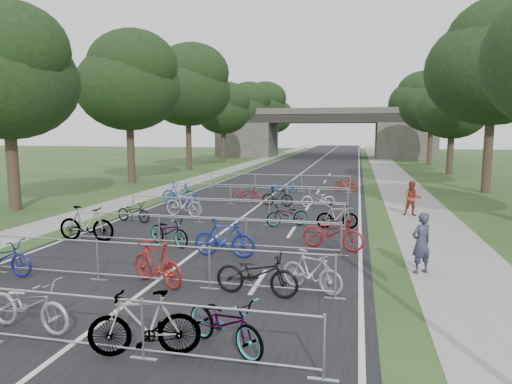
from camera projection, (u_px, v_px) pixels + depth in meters
The scene contains 47 objects.
road at pixel (313, 164), 53.04m from camera, with size 11.00×140.00×0.01m, color black.
sidewalk_right at pixel (385, 165), 51.32m from camera, with size 3.00×140.00×0.01m, color gray.
sidewalk_left at pixel (251, 163), 54.67m from camera, with size 2.00×140.00×0.01m, color gray.
lane_markings at pixel (313, 164), 53.05m from camera, with size 0.12×140.00×0.00m, color silver.
overpass_bridge at pixel (324, 133), 67.08m from camera, with size 31.00×8.00×7.05m.
tree_left_0 at pixel (7, 76), 21.69m from camera, with size 6.72×6.72×10.25m.
tree_left_1 at pixel (129, 84), 33.18m from camera, with size 7.56×7.56×11.53m.
tree_right_1 at pixel (496, 65), 27.81m from camera, with size 8.18×8.18×12.47m.
tree_left_2 at pixel (188, 87), 44.68m from camera, with size 8.40×8.40×12.81m.
tree_right_2 at pixel (454, 107), 39.67m from camera, with size 6.16×6.16×9.39m.
tree_left_3 at pixel (224, 110), 56.50m from camera, with size 6.72×6.72×10.25m.
tree_right_3 at pixel (433, 103), 51.15m from camera, with size 7.17×7.17×10.93m.
tree_left_4 at pixel (247, 108), 68.00m from camera, with size 7.56×7.56×11.53m.
tree_right_4 at pixel (420, 101), 62.62m from camera, with size 8.18×8.18×12.47m.
tree_left_5 at pixel (263, 106), 79.50m from camera, with size 8.40×8.40×12.81m.
tree_right_5 at pixel (410, 118), 74.49m from camera, with size 6.16×6.16×9.39m.
tree_left_6 at pixel (275, 118), 91.32m from camera, with size 6.72×6.72×10.25m.
tree_right_6 at pixel (403, 114), 85.97m from camera, with size 7.17×7.17×10.93m.
barrier_row_1 at pixel (63, 321), 8.10m from camera, with size 9.70×0.08×1.10m.
barrier_row_2 at pixel (152, 264), 11.58m from camera, with size 9.70×0.08×1.10m.
barrier_row_3 at pixel (202, 232), 15.25m from camera, with size 9.70×0.08×1.10m.
barrier_row_4 at pixel (234, 211), 19.12m from camera, with size 9.70×0.08×1.10m.
barrier_row_5 at pixel (259, 195), 23.96m from camera, with size 9.70×0.08×1.10m.
barrier_row_6 at pixel (278, 182), 29.76m from camera, with size 9.70×0.08×1.10m.
bike_5 at pixel (29, 305), 8.93m from camera, with size 0.70×2.00×1.05m, color #A09FA7.
bike_6 at pixel (144, 324), 7.88m from camera, with size 0.55×1.95×1.17m, color #A6A8AE.
bike_7 at pixel (225, 323), 8.14m from camera, with size 0.67×1.92×1.01m, color #A6A8AE.
bike_8 at pixel (2, 258), 12.32m from camera, with size 0.66×1.90×1.00m, color navy.
bike_9 at pixel (157, 263), 11.54m from camera, with size 0.54×1.90×1.14m, color maroon.
bike_10 at pixel (257, 274), 10.82m from camera, with size 0.71×2.04×1.07m, color black.
bike_11 at pixel (312, 272), 11.08m from camera, with size 0.48×1.69×1.02m, color #A5A6AD.
bike_12 at pixel (86, 224), 16.15m from camera, with size 0.59×2.09×1.25m, color #A6A8AE.
bike_13 at pixel (169, 232), 15.54m from camera, with size 0.65×1.88×0.99m, color #A6A8AE.
bike_14 at pixel (224, 238), 14.13m from camera, with size 0.56×1.98×1.19m, color navy.
bike_15 at pixel (333, 233), 15.04m from camera, with size 0.74×2.12×1.12m, color maroon.
bike_16 at pixel (134, 212), 19.55m from camera, with size 0.59×1.70×0.89m, color black.
bike_17 at pixel (184, 204), 20.67m from camera, with size 0.55×1.96×1.18m, color #98999F.
bike_18 at pixel (287, 215), 18.73m from camera, with size 0.61×1.76×0.93m, color #A6A8AE.
bike_19 at pixel (337, 217), 18.23m from camera, with size 0.46×1.64×0.99m, color #A6A8AE.
bike_20 at pixel (179, 193), 24.48m from camera, with size 0.54×1.91×1.15m, color #1B3597.
bike_21 at pixel (247, 194), 24.93m from camera, with size 0.62×1.78×0.94m, color maroon.
bike_22 at pixel (277, 197), 23.64m from camera, with size 0.47×1.66×1.00m, color black.
bike_23 at pixel (318, 199), 23.35m from camera, with size 0.59×1.70×0.90m, color #AEADB5.
bike_26 at pixel (284, 186), 28.81m from camera, with size 0.58×1.67×0.88m, color navy.
bike_27 at pixel (345, 184), 29.32m from camera, with size 0.48×1.70×1.02m, color maroon.
pedestrian_a at pixel (421, 243), 12.49m from camera, with size 0.62×0.41×1.70m, color #2D2D44.
pedestrian_b at pixel (412, 199), 20.94m from camera, with size 0.78×0.61×1.61m, color maroon.
Camera 1 is at (5.03, -3.18, 3.91)m, focal length 32.00 mm.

